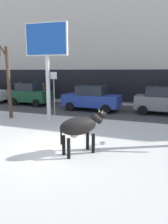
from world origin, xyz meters
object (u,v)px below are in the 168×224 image
(car_blue_sedan, at_px, (92,98))
(pedestrian_by_cars, at_px, (21,91))
(car_darkgreen_hatchback, at_px, (30,94))
(pedestrian_far_left, at_px, (155,96))
(bare_tree_left_lot, at_px, (8,79))
(street_sign, at_px, (54,90))
(car_grey_hatchback, at_px, (162,101))
(pedestrian_near_billboard, at_px, (44,92))
(cow_black, at_px, (80,126))
(billboard, at_px, (47,45))

(car_blue_sedan, xyz_separation_m, pedestrian_by_cars, (-8.77, 3.38, -0.03))
(car_darkgreen_hatchback, distance_m, pedestrian_far_left, 10.51)
(car_blue_sedan, height_order, pedestrian_far_left, car_blue_sedan)
(car_darkgreen_hatchback, height_order, bare_tree_left_lot, bare_tree_left_lot)
(car_darkgreen_hatchback, height_order, street_sign, street_sign)
(car_grey_hatchback, bearing_deg, car_blue_sedan, -176.44)
(car_blue_sedan, xyz_separation_m, street_sign, (-1.72, -2.59, 0.76))
(pedestrian_by_cars, relative_size, bare_tree_left_lot, 0.38)
(car_darkgreen_hatchback, relative_size, pedestrian_far_left, 2.07)
(car_darkgreen_hatchback, xyz_separation_m, pedestrian_far_left, (10.15, 2.73, -0.05))
(car_darkgreen_hatchback, relative_size, pedestrian_by_cars, 2.07)
(pedestrian_near_billboard, bearing_deg, car_grey_hatchback, -15.69)
(cow_black, bearing_deg, car_blue_sedan, 105.12)
(billboard, height_order, street_sign, billboard)
(pedestrian_near_billboard, xyz_separation_m, street_sign, (4.35, -5.97, 0.79))
(pedestrian_by_cars, height_order, bare_tree_left_lot, bare_tree_left_lot)
(pedestrian_by_cars, bearing_deg, car_blue_sedan, -21.04)
(car_grey_hatchback, bearing_deg, car_darkgreen_hatchback, 178.15)
(billboard, xyz_separation_m, pedestrian_far_left, (5.94, 7.02, -3.43))
(bare_tree_left_lot, height_order, street_sign, bare_tree_left_lot)
(pedestrian_near_billboard, xyz_separation_m, pedestrian_by_cars, (-2.70, 0.00, 0.00))
(cow_black, relative_size, car_darkgreen_hatchback, 0.48)
(car_blue_sedan, height_order, car_grey_hatchback, car_grey_hatchback)
(cow_black, xyz_separation_m, bare_tree_left_lot, (-6.17, 3.84, 1.39))
(billboard, distance_m, pedestrian_far_left, 9.82)
(cow_black, bearing_deg, bare_tree_left_lot, 148.15)
(pedestrian_near_billboard, relative_size, bare_tree_left_lot, 0.38)
(billboard, bearing_deg, cow_black, -49.41)
(cow_black, relative_size, bare_tree_left_lot, 0.38)
(car_blue_sedan, relative_size, pedestrian_near_billboard, 2.48)
(cow_black, height_order, billboard, billboard)
(pedestrian_near_billboard, xyz_separation_m, pedestrian_far_left, (10.47, 0.00, 0.00))
(car_blue_sedan, distance_m, bare_tree_left_lot, 5.95)
(billboard, height_order, pedestrian_far_left, billboard)
(bare_tree_left_lot, bearing_deg, pedestrian_near_billboard, 105.28)
(car_grey_hatchback, relative_size, pedestrian_by_cars, 2.07)
(car_blue_sedan, distance_m, pedestrian_near_billboard, 6.95)
(car_darkgreen_hatchback, bearing_deg, pedestrian_by_cars, 137.88)
(street_sign, bearing_deg, car_darkgreen_hatchback, 141.27)
(billboard, distance_m, pedestrian_by_cars, 10.65)
(pedestrian_near_billboard, relative_size, street_sign, 0.61)
(cow_black, distance_m, car_blue_sedan, 8.25)
(bare_tree_left_lot, bearing_deg, street_sign, 33.63)
(cow_black, distance_m, car_grey_hatchback, 8.70)
(billboard, bearing_deg, car_grey_hatchback, 31.64)
(street_sign, bearing_deg, bare_tree_left_lot, -146.37)
(car_darkgreen_hatchback, height_order, pedestrian_far_left, car_darkgreen_hatchback)
(car_darkgreen_hatchback, xyz_separation_m, pedestrian_by_cars, (-3.02, 2.73, -0.05))
(pedestrian_far_left, bearing_deg, car_blue_sedan, -142.47)
(cow_black, height_order, bare_tree_left_lot, bare_tree_left_lot)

